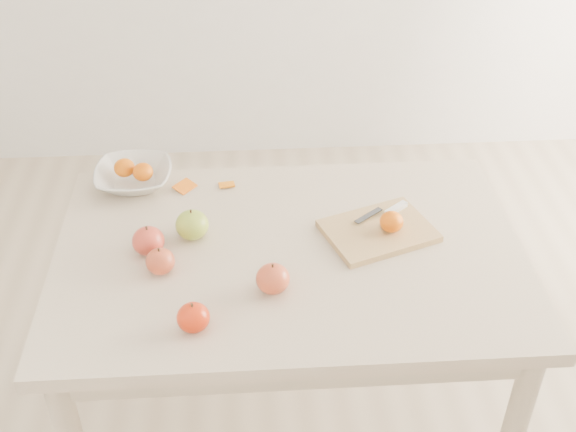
{
  "coord_description": "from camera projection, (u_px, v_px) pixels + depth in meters",
  "views": [
    {
      "loc": [
        -0.1,
        -1.44,
        1.91
      ],
      "look_at": [
        0.0,
        0.05,
        0.82
      ],
      "focal_mm": 45.0,
      "sensor_mm": 36.0,
      "label": 1
    }
  ],
  "objects": [
    {
      "name": "cutting_board",
      "position": [
        378.0,
        231.0,
        1.9
      ],
      "size": [
        0.32,
        0.28,
        0.02
      ],
      "primitive_type": "cube",
      "rotation": [
        0.0,
        0.0,
        0.36
      ],
      "color": "tan",
      "rests_on": "table"
    },
    {
      "name": "board_tangerine",
      "position": [
        391.0,
        222.0,
        1.87
      ],
      "size": [
        0.06,
        0.06,
        0.05
      ],
      "primitive_type": "ellipsoid",
      "color": "#E15607",
      "rests_on": "cutting_board"
    },
    {
      "name": "apple_red_e",
      "position": [
        273.0,
        279.0,
        1.7
      ],
      "size": [
        0.08,
        0.08,
        0.07
      ],
      "primitive_type": "ellipsoid",
      "color": "maroon",
      "rests_on": "table"
    },
    {
      "name": "orange_peel_b",
      "position": [
        227.0,
        185.0,
        2.08
      ],
      "size": [
        0.05,
        0.04,
        0.01
      ],
      "primitive_type": "cube",
      "rotation": [
        -0.14,
        0.0,
        0.13
      ],
      "color": "orange",
      "rests_on": "table"
    },
    {
      "name": "orange_peel_a",
      "position": [
        185.0,
        188.0,
        2.07
      ],
      "size": [
        0.07,
        0.07,
        0.01
      ],
      "primitive_type": "cube",
      "rotation": [
        0.21,
        0.0,
        0.87
      ],
      "color": "#DA620F",
      "rests_on": "table"
    },
    {
      "name": "bowl_tangerine_near",
      "position": [
        124.0,
        168.0,
        2.06
      ],
      "size": [
        0.06,
        0.06,
        0.05
      ],
      "primitive_type": "ellipsoid",
      "color": "#D16107",
      "rests_on": "fruit_bowl"
    },
    {
      "name": "apple_red_b",
      "position": [
        148.0,
        241.0,
        1.82
      ],
      "size": [
        0.08,
        0.08,
        0.07
      ],
      "primitive_type": "ellipsoid",
      "color": "maroon",
      "rests_on": "table"
    },
    {
      "name": "apple_red_c",
      "position": [
        193.0,
        317.0,
        1.6
      ],
      "size": [
        0.07,
        0.07,
        0.07
      ],
      "primitive_type": "ellipsoid",
      "color": "#A30303",
      "rests_on": "table"
    },
    {
      "name": "apple_red_d",
      "position": [
        160.0,
        261.0,
        1.76
      ],
      "size": [
        0.07,
        0.07,
        0.06
      ],
      "primitive_type": "ellipsoid",
      "color": "maroon",
      "rests_on": "table"
    },
    {
      "name": "fruit_bowl",
      "position": [
        134.0,
        177.0,
        2.07
      ],
      "size": [
        0.22,
        0.22,
        0.05
      ],
      "primitive_type": "imported",
      "color": "silver",
      "rests_on": "table"
    },
    {
      "name": "apple_green",
      "position": [
        192.0,
        225.0,
        1.87
      ],
      "size": [
        0.09,
        0.09,
        0.08
      ],
      "primitive_type": "ellipsoid",
      "color": "olive",
      "rests_on": "table"
    },
    {
      "name": "bowl_tangerine_far",
      "position": [
        143.0,
        172.0,
        2.05
      ],
      "size": [
        0.06,
        0.06,
        0.05
      ],
      "primitive_type": "ellipsoid",
      "color": "#C96207",
      "rests_on": "fruit_bowl"
    },
    {
      "name": "paring_knife",
      "position": [
        392.0,
        210.0,
        1.94
      ],
      "size": [
        0.16,
        0.09,
        0.01
      ],
      "color": "white",
      "rests_on": "cutting_board"
    },
    {
      "name": "table",
      "position": [
        289.0,
        279.0,
        1.91
      ],
      "size": [
        1.2,
        0.8,
        0.75
      ],
      "color": "beige",
      "rests_on": "ground"
    }
  ]
}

